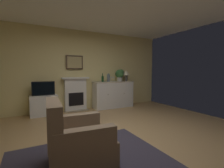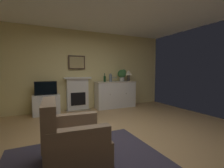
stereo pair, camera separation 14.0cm
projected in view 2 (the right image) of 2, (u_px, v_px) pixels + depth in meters
ground_plane at (120, 142)px, 2.98m from camera, size 6.30×5.54×0.10m
wall_rear at (82, 70)px, 5.34m from camera, size 6.30×0.06×2.65m
area_rug at (85, 160)px, 2.27m from camera, size 2.22×1.64×0.02m
fireplace_unit at (78, 94)px, 5.21m from camera, size 0.87×0.30×1.10m
framed_picture at (77, 62)px, 5.17m from camera, size 0.55×0.04×0.45m
sideboard_cabinet at (115, 94)px, 5.61m from camera, size 1.46×0.49×0.93m
table_lamp at (129, 74)px, 5.79m from camera, size 0.26×0.26×0.40m
wine_bottle at (105, 79)px, 5.35m from camera, size 0.08×0.08×0.29m
wine_glass_left at (114, 78)px, 5.54m from camera, size 0.07×0.07×0.16m
wine_glass_center at (116, 78)px, 5.61m from camera, size 0.07×0.07×0.16m
vase_decorative at (111, 78)px, 5.43m from camera, size 0.11×0.11×0.28m
tv_cabinet at (46, 105)px, 4.67m from camera, size 0.75×0.42×0.60m
tv_set at (46, 88)px, 4.61m from camera, size 0.62×0.07×0.40m
potted_plant_small at (122, 74)px, 5.72m from camera, size 0.30×0.30×0.43m
armchair at (71, 139)px, 2.09m from camera, size 0.87×0.83×0.92m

